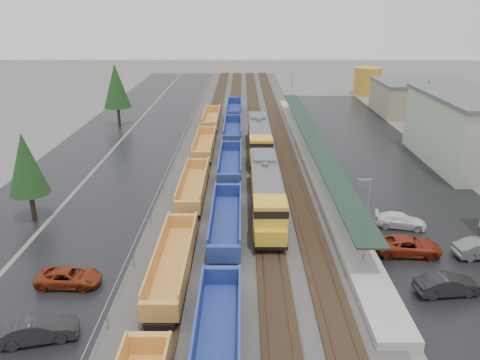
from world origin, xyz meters
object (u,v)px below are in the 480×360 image
(storage_tank, at_px, (367,81))
(parked_car_east_c, at_px, (400,221))
(well_string_blue, at_px, (229,188))
(parked_car_east_b, at_px, (408,246))
(locomotive_lead, at_px, (266,192))
(parked_car_west_b, at_px, (38,330))
(parked_car_west_c, at_px, (69,277))
(parked_car_east_a, at_px, (447,285))
(locomotive_trail, at_px, (259,138))
(well_string_yellow, at_px, (186,218))

(storage_tank, bearing_deg, parked_car_east_c, -101.58)
(well_string_blue, relative_size, parked_car_east_b, 17.73)
(locomotive_lead, height_order, parked_car_west_b, locomotive_lead)
(parked_car_west_b, height_order, parked_car_west_c, parked_car_west_b)
(parked_car_east_a, bearing_deg, locomotive_trail, 12.78)
(parked_car_west_b, distance_m, parked_car_east_c, 33.38)
(parked_car_east_b, bearing_deg, locomotive_trail, 25.25)
(locomotive_trail, distance_m, well_string_yellow, 26.09)
(locomotive_trail, distance_m, well_string_blue, 17.54)
(parked_car_east_a, distance_m, parked_car_east_c, 11.44)
(parked_car_west_b, relative_size, parked_car_west_c, 0.99)
(parked_car_east_c, bearing_deg, parked_car_west_b, 132.93)
(locomotive_lead, relative_size, well_string_blue, 0.20)
(well_string_blue, relative_size, parked_car_east_c, 20.53)
(locomotive_lead, xyz_separation_m, parked_car_east_c, (13.10, -3.31, -1.70))
(locomotive_lead, distance_m, parked_car_east_b, 14.96)
(storage_tank, xyz_separation_m, parked_car_east_c, (-15.21, -74.20, -2.57))
(storage_tank, height_order, parked_car_west_b, storage_tank)
(locomotive_trail, height_order, storage_tank, storage_tank)
(locomotive_trail, height_order, parked_car_east_c, locomotive_trail)
(locomotive_trail, distance_m, parked_car_east_b, 32.06)
(storage_tank, bearing_deg, well_string_yellow, -115.93)
(parked_car_west_c, bearing_deg, locomotive_trail, -23.78)
(storage_tank, height_order, parked_car_west_c, storage_tank)
(parked_car_west_b, xyz_separation_m, parked_car_east_a, (28.73, 5.35, -0.02))
(parked_car_east_b, height_order, parked_car_east_c, parked_car_east_b)
(locomotive_lead, bearing_deg, parked_car_west_b, -128.08)
(locomotive_trail, xyz_separation_m, storage_tank, (28.31, 49.89, 0.87))
(locomotive_lead, height_order, well_string_yellow, locomotive_lead)
(storage_tank, distance_m, parked_car_west_c, 95.50)
(parked_car_east_a, bearing_deg, parked_car_west_b, 93.36)
(well_string_yellow, distance_m, storage_tank, 83.07)
(storage_tank, height_order, parked_car_east_a, storage_tank)
(locomotive_lead, relative_size, parked_car_east_b, 3.52)
(parked_car_east_a, height_order, parked_car_east_b, parked_car_east_a)
(parked_car_west_b, bearing_deg, storage_tank, -40.10)
(locomotive_trail, bearing_deg, parked_car_east_b, -67.80)
(locomotive_lead, xyz_separation_m, well_string_blue, (-4.00, 3.97, -1.19))
(parked_car_west_b, bearing_deg, parked_car_east_c, -74.06)
(well_string_yellow, height_order, well_string_blue, well_string_blue)
(parked_car_east_c, bearing_deg, parked_car_east_b, -177.90)
(storage_tank, distance_m, parked_car_east_a, 87.03)
(locomotive_lead, relative_size, storage_tank, 3.05)
(parked_car_west_c, xyz_separation_m, parked_car_east_c, (29.10, 10.37, 0.02))
(well_string_yellow, distance_m, parked_car_east_a, 23.67)
(locomotive_lead, distance_m, parked_car_east_a, 19.72)
(locomotive_trail, distance_m, storage_tank, 57.37)
(locomotive_lead, xyz_separation_m, parked_car_west_c, (-15.99, -13.68, -1.72))
(parked_car_east_c, bearing_deg, storage_tank, 1.14)
(parked_car_west_c, bearing_deg, parked_car_west_b, -176.81)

